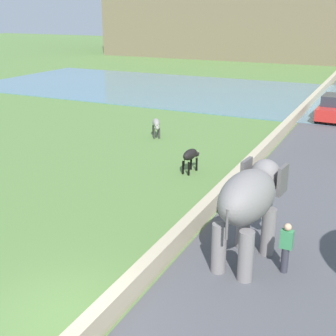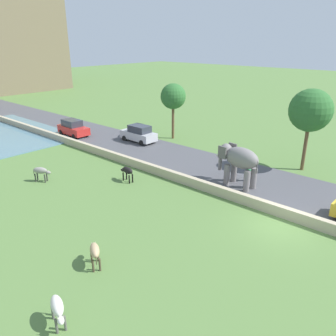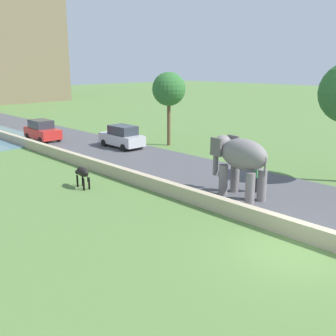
# 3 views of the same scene
# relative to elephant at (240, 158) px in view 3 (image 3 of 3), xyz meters

# --- Properties ---
(ground_plane) EXTENTS (220.00, 220.00, 0.00)m
(ground_plane) POSITION_rel_elephant_xyz_m (-3.45, -4.82, -2.04)
(ground_plane) COLOR #567A3D
(road_surface) EXTENTS (7.00, 120.00, 0.06)m
(road_surface) POSITION_rel_elephant_xyz_m (1.55, 15.18, -2.01)
(road_surface) COLOR #4C4C51
(road_surface) RESTS_ON ground
(barrier_wall) EXTENTS (0.40, 110.00, 0.69)m
(barrier_wall) POSITION_rel_elephant_xyz_m (-2.25, 13.18, -1.69)
(barrier_wall) COLOR tan
(barrier_wall) RESTS_ON ground
(elephant) EXTENTS (1.70, 3.54, 2.99)m
(elephant) POSITION_rel_elephant_xyz_m (0.00, 0.00, 0.00)
(elephant) COLOR slate
(elephant) RESTS_ON ground
(person_beside_elephant) EXTENTS (0.36, 0.22, 1.63)m
(person_beside_elephant) POSITION_rel_elephant_xyz_m (1.21, -0.23, -1.16)
(person_beside_elephant) COLOR #33333D
(person_beside_elephant) RESTS_ON ground
(car_red) EXTENTS (1.89, 4.05, 1.80)m
(car_red) POSITION_rel_elephant_xyz_m (-0.02, 20.81, -1.14)
(car_red) COLOR red
(car_red) RESTS_ON ground
(car_silver) EXTENTS (1.82, 4.01, 1.80)m
(car_silver) POSITION_rel_elephant_xyz_m (3.12, 13.59, -1.14)
(car_silver) COLOR #B7B7BC
(car_silver) RESTS_ON ground
(cow_black) EXTENTS (0.56, 1.41, 1.15)m
(cow_black) POSITION_rel_elephant_xyz_m (-4.75, 6.69, -1.20)
(cow_black) COLOR black
(cow_black) RESTS_ON ground
(tree_near) EXTENTS (2.66, 2.66, 5.87)m
(tree_near) POSITION_rel_elephant_xyz_m (6.57, 11.83, 2.46)
(tree_near) COLOR brown
(tree_near) RESTS_ON ground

